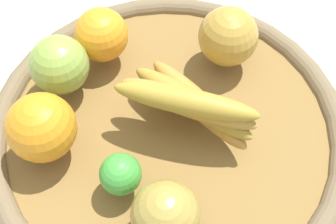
# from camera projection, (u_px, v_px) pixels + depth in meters

# --- Properties ---
(ground_plane) EXTENTS (2.40, 2.40, 0.00)m
(ground_plane) POSITION_uv_depth(u_px,v_px,m) (168.00, 135.00, 0.61)
(ground_plane) COLOR #B7B39A
(ground_plane) RESTS_ON ground
(basket) EXTENTS (0.46, 0.46, 0.03)m
(basket) POSITION_uv_depth(u_px,v_px,m) (168.00, 128.00, 0.60)
(basket) COLOR olive
(basket) RESTS_ON ground_plane
(lime_0) EXTENTS (0.06, 0.06, 0.05)m
(lime_0) POSITION_uv_depth(u_px,v_px,m) (121.00, 174.00, 0.52)
(lime_0) COLOR green
(lime_0) RESTS_ON basket
(orange_0) EXTENTS (0.09, 0.09, 0.07)m
(orange_0) POSITION_uv_depth(u_px,v_px,m) (101.00, 35.00, 0.62)
(orange_0) COLOR orange
(orange_0) RESTS_ON basket
(banana_bunch) EXTENTS (0.15, 0.17, 0.07)m
(banana_bunch) POSITION_uv_depth(u_px,v_px,m) (191.00, 103.00, 0.55)
(banana_bunch) COLOR #B98434
(banana_bunch) RESTS_ON basket
(apple_2) EXTENTS (0.08, 0.08, 0.07)m
(apple_2) POSITION_uv_depth(u_px,v_px,m) (165.00, 215.00, 0.48)
(apple_2) COLOR #A48B3C
(apple_2) RESTS_ON basket
(apple_0) EXTENTS (0.11, 0.11, 0.08)m
(apple_0) POSITION_uv_depth(u_px,v_px,m) (228.00, 36.00, 0.61)
(apple_0) COLOR #B38B36
(apple_0) RESTS_ON basket
(orange_1) EXTENTS (0.11, 0.11, 0.08)m
(orange_1) POSITION_uv_depth(u_px,v_px,m) (41.00, 127.00, 0.53)
(orange_1) COLOR orange
(orange_1) RESTS_ON basket
(apple_1) EXTENTS (0.08, 0.08, 0.08)m
(apple_1) POSITION_uv_depth(u_px,v_px,m) (59.00, 65.00, 0.58)
(apple_1) COLOR #8CAB44
(apple_1) RESTS_ON basket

